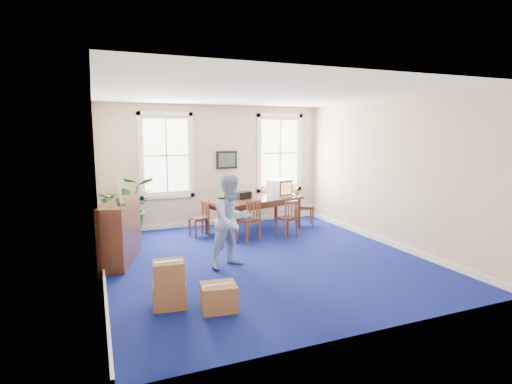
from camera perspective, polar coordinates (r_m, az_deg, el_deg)
name	(u,v)px	position (r m, az deg, el deg)	size (l,w,h in m)	color
floor	(263,258)	(8.08, 0.96, -9.43)	(6.50, 6.50, 0.00)	navy
ceiling	(263,94)	(7.72, 1.02, 13.78)	(6.50, 6.50, 0.00)	white
wall_back	(215,166)	(10.79, -5.81, 3.76)	(6.50, 6.50, 0.00)	beige
wall_front	(370,208)	(4.95, 15.92, -2.25)	(6.50, 6.50, 0.00)	beige
wall_left	(97,187)	(7.13, -21.79, 0.71)	(6.50, 6.50, 0.00)	beige
wall_right	(387,173)	(9.33, 18.21, 2.62)	(6.50, 6.50, 0.00)	beige
baseboard_back	(217,222)	(11.00, -5.65, -4.27)	(6.00, 0.04, 0.12)	white
baseboard_left	(104,275)	(7.48, -20.89, -11.04)	(0.04, 6.50, 0.12)	white
baseboard_right	(383,240)	(9.58, 17.64, -6.58)	(0.04, 6.50, 0.12)	white
window_left	(166,156)	(10.46, -12.68, 5.10)	(1.40, 0.12, 2.20)	white
window_right	(280,153)	(11.43, 3.41, 5.57)	(1.40, 0.12, 2.20)	white
wall_picture	(227,160)	(10.82, -4.22, 4.60)	(0.58, 0.06, 0.48)	black
conference_table	(254,214)	(10.16, -0.23, -3.23)	(2.45, 1.11, 0.83)	#4A2518
crt_tv	(279,188)	(10.39, 3.36, 0.59)	(0.49, 0.53, 0.45)	#B7B7BC
game_console	(292,195)	(10.52, 5.12, -0.43)	(0.15, 0.18, 0.05)	white
equipment_bag	(243,195)	(10.03, -1.82, -0.45)	(0.36, 0.24, 0.18)	black
chair_near_left	(248,220)	(9.21, -1.19, -4.05)	(0.44, 0.44, 0.97)	brown
chair_near_right	(287,218)	(9.61, 4.41, -3.74)	(0.40, 0.40, 0.90)	brown
chair_end_left	(199,218)	(9.73, -8.18, -3.73)	(0.39, 0.39, 0.88)	brown
chair_end_right	(304,207)	(10.76, 6.94, -2.09)	(0.47, 0.47, 1.04)	brown
man	(232,221)	(7.41, -3.48, -4.11)	(0.85, 0.66, 1.75)	#A1C0EE
credenza	(120,230)	(8.16, -18.81, -5.14)	(0.46, 1.60, 1.26)	#4A2518
brochure_rack	(119,189)	(8.01, -18.93, 0.44)	(0.14, 0.78, 0.34)	#99999E
potted_plant	(128,207)	(9.91, -17.79, -2.06)	(1.33, 1.16, 1.48)	#19461C
cardboard_boxes	(180,279)	(6.10, -10.77, -12.15)	(1.26, 1.26, 0.72)	#8C603E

